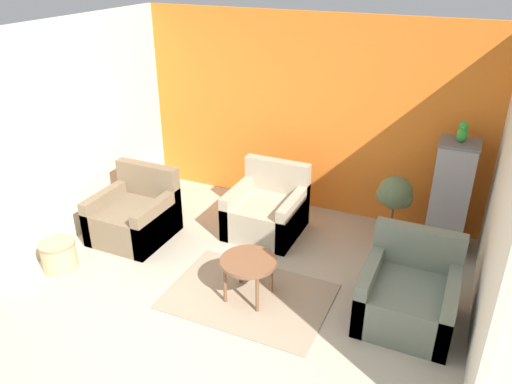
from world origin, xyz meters
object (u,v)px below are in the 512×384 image
object	(u,v)px
armchair_middle	(267,211)
birdcage	(450,198)
wicker_basket	(59,254)
coffee_table	(248,264)
armchair_left	(135,216)
parrot	(463,132)
potted_plant	(394,198)
armchair_right	(408,296)

from	to	relation	value
armchair_middle	birdcage	bearing A→B (deg)	13.29
armchair_middle	wicker_basket	world-z (taller)	armchair_middle
coffee_table	armchair_left	distance (m)	1.87
parrot	potted_plant	world-z (taller)	parrot
coffee_table	birdcage	distance (m)	2.48
armchair_right	birdcage	world-z (taller)	birdcage
wicker_basket	armchair_middle	bearing A→B (deg)	43.89
potted_plant	coffee_table	bearing A→B (deg)	-123.24
parrot	potted_plant	bearing A→B (deg)	-168.72
coffee_table	wicker_basket	bearing A→B (deg)	-169.36
armchair_left	wicker_basket	distance (m)	1.00
coffee_table	parrot	bearing A→B (deg)	46.64
armchair_left	armchair_right	size ratio (longest dim) A/B	1.00
coffee_table	wicker_basket	distance (m)	2.19
wicker_basket	potted_plant	bearing A→B (deg)	32.69
coffee_table	potted_plant	size ratio (longest dim) A/B	0.66
coffee_table	wicker_basket	xyz separation A→B (m)	(-2.14, -0.40, -0.23)
coffee_table	potted_plant	world-z (taller)	potted_plant
armchair_right	potted_plant	bearing A→B (deg)	107.17
birdcage	armchair_left	bearing A→B (deg)	-159.99
armchair_middle	parrot	xyz separation A→B (m)	(2.06, 0.49, 1.18)
coffee_table	armchair_left	world-z (taller)	armchair_left
potted_plant	wicker_basket	size ratio (longest dim) A/B	2.20
armchair_left	potted_plant	xyz separation A→B (m)	(2.88, 1.15, 0.33)
armchair_right	wicker_basket	distance (m)	3.73
birdcage	armchair_middle	bearing A→B (deg)	-166.71
coffee_table	wicker_basket	size ratio (longest dim) A/B	1.44
armchair_middle	potted_plant	distance (m)	1.54
armchair_middle	birdcage	size ratio (longest dim) A/B	0.65
armchair_left	potted_plant	world-z (taller)	potted_plant
armchair_right	potted_plant	world-z (taller)	potted_plant
parrot	armchair_middle	bearing A→B (deg)	-166.66
armchair_left	armchair_middle	world-z (taller)	same
potted_plant	wicker_basket	xyz separation A→B (m)	(-3.24, -2.08, -0.43)
birdcage	parrot	xyz separation A→B (m)	(0.00, 0.00, 0.79)
coffee_table	armchair_middle	bearing A→B (deg)	105.53
coffee_table	parrot	distance (m)	2.68
armchair_right	parrot	size ratio (longest dim) A/B	3.65
armchair_right	armchair_left	bearing A→B (deg)	176.44
coffee_table	birdcage	world-z (taller)	birdcage
armchair_right	armchair_middle	bearing A→B (deg)	152.30
armchair_middle	birdcage	xyz separation A→B (m)	(2.06, 0.49, 0.39)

